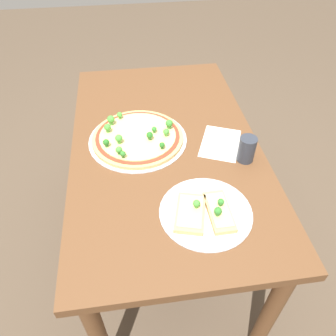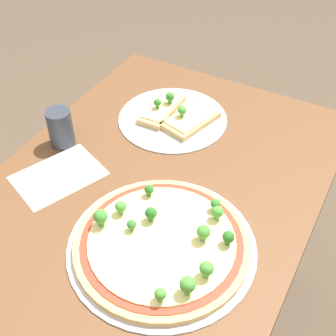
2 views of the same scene
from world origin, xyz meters
The scene contains 6 objects.
ground_plane centered at (0.00, 0.00, 0.00)m, with size 8.00×8.00×0.00m, color brown.
dining_table centered at (0.00, 0.00, 0.62)m, with size 1.27×0.74×0.72m.
pizza_tray_whole centered at (0.03, 0.11, 0.73)m, with size 0.40×0.40×0.07m.
pizza_tray_slice centered at (-0.38, -0.08, 0.73)m, with size 0.30×0.30×0.06m.
drinking_cup centered at (-0.15, -0.29, 0.77)m, with size 0.06×0.06×0.10m, color #2D333D.
paper_menu centered at (-0.04, -0.22, 0.72)m, with size 0.20×0.14×0.00m, color white.
Camera 1 is at (-1.01, 0.13, 1.56)m, focal length 35.00 mm.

